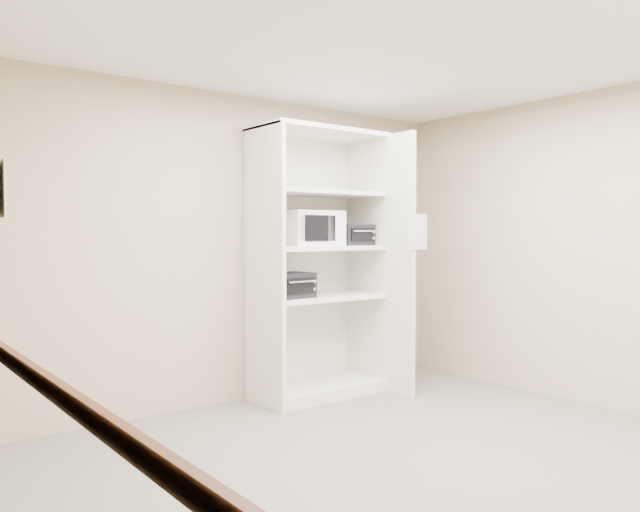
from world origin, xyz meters
TOP-DOWN VIEW (x-y plane):
  - floor at (0.00, 0.00)m, footprint 4.50×4.00m
  - ceiling at (0.00, 0.00)m, footprint 4.50×4.00m
  - wall_back at (0.00, 2.00)m, footprint 4.50×0.02m
  - wall_left at (-2.25, 0.00)m, footprint 0.02×4.00m
  - wall_right at (2.25, 0.00)m, footprint 0.02×4.00m
  - shelving_unit at (0.67, 1.70)m, footprint 1.24×0.92m
  - microwave at (0.55, 1.75)m, footprint 0.54×0.42m
  - toaster_oven_upper at (1.02, 1.68)m, footprint 0.35×0.26m
  - toaster_oven_lower at (0.26, 1.66)m, footprint 0.43×0.34m
  - paper_sign at (1.26, 1.07)m, footprint 0.24×0.02m
  - chair_rail at (-2.23, 0.00)m, footprint 0.04×3.98m
  - wall_poster at (-2.24, 0.45)m, footprint 0.01×0.19m

SIDE VIEW (x-z plane):
  - floor at x=0.00m, z-range -0.01..0.01m
  - chair_rail at x=-2.23m, z-range 0.86..0.94m
  - toaster_oven_lower at x=0.26m, z-range 0.92..1.14m
  - shelving_unit at x=0.67m, z-range -0.08..2.34m
  - wall_back at x=0.00m, z-range 0.00..2.70m
  - wall_left at x=-2.25m, z-range 0.00..2.70m
  - wall_right at x=2.25m, z-range 0.00..2.70m
  - toaster_oven_upper at x=1.02m, z-range 1.37..1.57m
  - paper_sign at x=1.26m, z-range 1.34..1.65m
  - microwave at x=0.55m, z-range 1.37..1.69m
  - wall_poster at x=-2.24m, z-range 1.55..1.82m
  - ceiling at x=0.00m, z-range 2.70..2.71m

